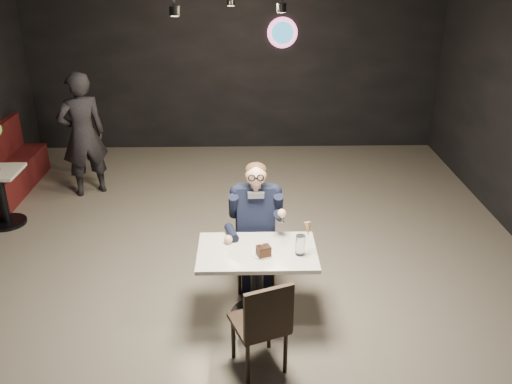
{
  "coord_description": "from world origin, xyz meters",
  "views": [
    {
      "loc": [
        0.16,
        -4.75,
        3.32
      ],
      "look_at": [
        0.27,
        0.17,
        1.07
      ],
      "focal_mm": 38.0,
      "sensor_mm": 36.0,
      "label": 1
    }
  ],
  "objects_px": {
    "main_table": "(257,284)",
    "booth_bench": "(8,162)",
    "chair_near": "(259,321)",
    "sundae_glass": "(300,245)",
    "passerby": "(83,135)",
    "chair_far": "(256,247)",
    "seated_man": "(256,225)",
    "side_table": "(3,200)"
  },
  "relations": [
    {
      "from": "main_table",
      "to": "booth_bench",
      "type": "xyz_separation_m",
      "value": [
        -3.52,
        3.01,
        0.09
      ]
    },
    {
      "from": "chair_near",
      "to": "sundae_glass",
      "type": "distance_m",
      "value": 0.8
    },
    {
      "from": "passerby",
      "to": "chair_far",
      "type": "bearing_deg",
      "value": 104.27
    },
    {
      "from": "sundae_glass",
      "to": "passerby",
      "type": "height_order",
      "value": "passerby"
    },
    {
      "from": "seated_man",
      "to": "sundae_glass",
      "type": "xyz_separation_m",
      "value": [
        0.39,
        -0.63,
        0.13
      ]
    },
    {
      "from": "chair_far",
      "to": "seated_man",
      "type": "height_order",
      "value": "seated_man"
    },
    {
      "from": "chair_far",
      "to": "seated_man",
      "type": "relative_size",
      "value": 0.64
    },
    {
      "from": "seated_man",
      "to": "sundae_glass",
      "type": "distance_m",
      "value": 0.75
    },
    {
      "from": "seated_man",
      "to": "booth_bench",
      "type": "bearing_deg",
      "value": 144.98
    },
    {
      "from": "seated_man",
      "to": "side_table",
      "type": "xyz_separation_m",
      "value": [
        -3.22,
        1.46,
        -0.37
      ]
    },
    {
      "from": "chair_far",
      "to": "chair_near",
      "type": "relative_size",
      "value": 1.0
    },
    {
      "from": "booth_bench",
      "to": "side_table",
      "type": "distance_m",
      "value": 1.05
    },
    {
      "from": "chair_far",
      "to": "side_table",
      "type": "relative_size",
      "value": 1.33
    },
    {
      "from": "chair_far",
      "to": "side_table",
      "type": "distance_m",
      "value": 3.54
    },
    {
      "from": "chair_near",
      "to": "side_table",
      "type": "bearing_deg",
      "value": 118.98
    },
    {
      "from": "chair_near",
      "to": "seated_man",
      "type": "relative_size",
      "value": 0.64
    },
    {
      "from": "seated_man",
      "to": "booth_bench",
      "type": "distance_m",
      "value": 4.3
    },
    {
      "from": "chair_far",
      "to": "sundae_glass",
      "type": "distance_m",
      "value": 0.83
    },
    {
      "from": "passerby",
      "to": "booth_bench",
      "type": "bearing_deg",
      "value": -31.69
    },
    {
      "from": "side_table",
      "to": "sundae_glass",
      "type": "bearing_deg",
      "value": -30.12
    },
    {
      "from": "seated_man",
      "to": "passerby",
      "type": "distance_m",
      "value": 3.41
    },
    {
      "from": "main_table",
      "to": "booth_bench",
      "type": "relative_size",
      "value": 0.59
    },
    {
      "from": "chair_near",
      "to": "booth_bench",
      "type": "relative_size",
      "value": 0.49
    },
    {
      "from": "main_table",
      "to": "side_table",
      "type": "xyz_separation_m",
      "value": [
        -3.22,
        2.01,
        -0.03
      ]
    },
    {
      "from": "main_table",
      "to": "chair_far",
      "type": "xyz_separation_m",
      "value": [
        0.0,
        0.55,
        0.09
      ]
    },
    {
      "from": "main_table",
      "to": "passerby",
      "type": "height_order",
      "value": "passerby"
    },
    {
      "from": "chair_near",
      "to": "side_table",
      "type": "distance_m",
      "value": 4.19
    },
    {
      "from": "main_table",
      "to": "booth_bench",
      "type": "height_order",
      "value": "booth_bench"
    },
    {
      "from": "seated_man",
      "to": "main_table",
      "type": "bearing_deg",
      "value": -90.0
    },
    {
      "from": "side_table",
      "to": "chair_far",
      "type": "bearing_deg",
      "value": -24.48
    },
    {
      "from": "main_table",
      "to": "booth_bench",
      "type": "distance_m",
      "value": 4.63
    },
    {
      "from": "chair_near",
      "to": "main_table",
      "type": "bearing_deg",
      "value": 68.78
    },
    {
      "from": "main_table",
      "to": "side_table",
      "type": "distance_m",
      "value": 3.8
    },
    {
      "from": "sundae_glass",
      "to": "passerby",
      "type": "bearing_deg",
      "value": 132.16
    },
    {
      "from": "booth_bench",
      "to": "sundae_glass",
      "type": "bearing_deg",
      "value": -38.37
    },
    {
      "from": "side_table",
      "to": "booth_bench",
      "type": "bearing_deg",
      "value": 106.7
    },
    {
      "from": "main_table",
      "to": "passerby",
      "type": "relative_size",
      "value": 0.62
    },
    {
      "from": "main_table",
      "to": "chair_near",
      "type": "height_order",
      "value": "chair_near"
    },
    {
      "from": "passerby",
      "to": "side_table",
      "type": "bearing_deg",
      "value": 19.16
    },
    {
      "from": "main_table",
      "to": "seated_man",
      "type": "distance_m",
      "value": 0.65
    },
    {
      "from": "main_table",
      "to": "sundae_glass",
      "type": "relative_size",
      "value": 5.7
    },
    {
      "from": "chair_near",
      "to": "sundae_glass",
      "type": "relative_size",
      "value": 4.77
    }
  ]
}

